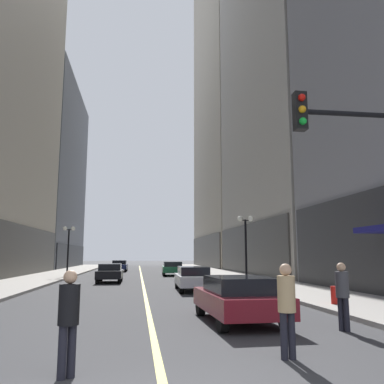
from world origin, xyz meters
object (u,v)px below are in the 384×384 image
pedestrian_in_tan_trench (287,302)px  fire_hydrant_right (335,297)px  car_maroon (239,297)px  pedestrian_in_black_coat (69,314)px  street_lamp_right_mid (246,234)px  car_silver (193,278)px  car_black (110,272)px  pedestrian_with_orange_bag (342,291)px  car_green (172,268)px  street_lamp_left_far (69,240)px  car_navy (120,265)px

pedestrian_in_tan_trench → fire_hydrant_right: bearing=56.9°
car_maroon → pedestrian_in_tan_trench: (-0.11, -4.18, 0.33)m
pedestrian_in_black_coat → street_lamp_right_mid: 19.75m
car_silver → car_black: same height
pedestrian_in_tan_trench → pedestrian_with_orange_bag: bearing=45.4°
car_green → pedestrian_in_black_coat: (-4.47, -32.12, 0.27)m
street_lamp_left_far → car_maroon: bearing=-69.9°
car_silver → car_maroon: bearing=-90.4°
car_navy → fire_hydrant_right: (9.40, -34.74, -0.32)m
car_silver → fire_hydrant_right: size_ratio=5.89×
car_black → fire_hydrant_right: 18.01m
pedestrian_with_orange_bag → pedestrian_in_black_coat: bearing=-153.8°
car_navy → pedestrian_with_orange_bag: size_ratio=2.56×
car_maroon → car_silver: (0.08, 10.48, -0.00)m
pedestrian_with_orange_bag → street_lamp_right_mid: street_lamp_right_mid is taller
car_green → car_navy: bearing=118.3°
car_silver → street_lamp_left_far: street_lamp_left_far is taller
car_black → pedestrian_in_black_coat: size_ratio=2.37×
car_silver → car_black: (-4.98, 7.64, -0.00)m
pedestrian_with_orange_bag → pedestrian_in_tan_trench: 3.54m
pedestrian_with_orange_bag → pedestrian_in_tan_trench: size_ratio=0.98×
car_silver → pedestrian_with_orange_bag: size_ratio=2.70×
car_navy → pedestrian_with_orange_bag: pedestrian_with_orange_bag is taller
car_silver → fire_hydrant_right: (4.27, -7.81, -0.32)m
pedestrian_in_black_coat → fire_hydrant_right: size_ratio=2.13×
car_maroon → car_navy: bearing=97.7°
car_maroon → car_green: bearing=89.2°
car_black → car_navy: 19.29m
car_green → pedestrian_in_tan_trench: 31.47m
car_navy → pedestrian_in_black_coat: pedestrian_in_black_coat is taller
car_navy → street_lamp_right_mid: bearing=-69.9°
car_navy → fire_hydrant_right: car_navy is taller
pedestrian_in_tan_trench → pedestrian_in_black_coat: bearing=-170.6°
car_green → street_lamp_left_far: 10.09m
pedestrian_in_black_coat → street_lamp_right_mid: size_ratio=0.38×
street_lamp_right_mid → fire_hydrant_right: size_ratio=5.54×
car_navy → street_lamp_right_mid: 25.99m
car_maroon → car_silver: 10.48m
car_black → pedestrian_with_orange_bag: 21.08m
car_silver → pedestrian_in_black_coat: size_ratio=2.77×
pedestrian_in_black_coat → street_lamp_left_far: size_ratio=0.38×
car_silver → car_black: 9.12m
car_black → car_silver: bearing=-56.9°
pedestrian_in_black_coat → street_lamp_right_mid: bearing=66.2°
car_black → pedestrian_in_tan_trench: bearing=-77.9°
car_maroon → pedestrian_with_orange_bag: 2.91m
pedestrian_in_black_coat → car_maroon: bearing=49.9°
street_lamp_left_far → fire_hydrant_right: 25.71m
pedestrian_with_orange_bag → fire_hydrant_right: (1.97, 4.33, -0.62)m
car_navy → fire_hydrant_right: bearing=-74.9°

